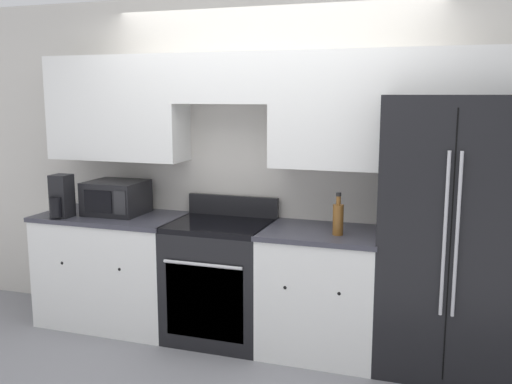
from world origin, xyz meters
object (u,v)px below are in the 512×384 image
Objects in this scene: oven_range at (220,280)px; bottle at (338,218)px; refrigerator at (450,234)px; microwave at (116,197)px.

oven_range is 1.07m from bottle.
refrigerator reaches higher than oven_range.
microwave is at bearing 175.86° from bottle.
refrigerator is at bearing 12.49° from bottle.
oven_range is at bearing -2.97° from microwave.
microwave reaches higher than oven_range.
bottle is at bearing -167.51° from refrigerator.
microwave is (-0.91, 0.05, 0.58)m from oven_range.
refrigerator reaches higher than microwave.
refrigerator is at bearing 0.66° from microwave.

